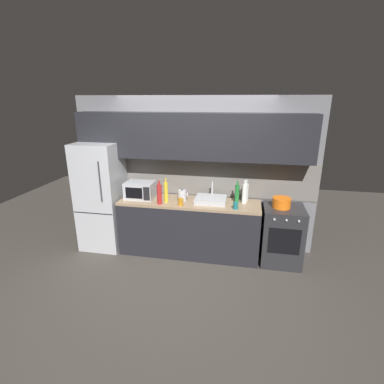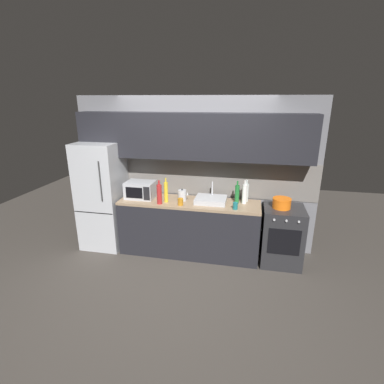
{
  "view_description": "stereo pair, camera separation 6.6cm",
  "coord_description": "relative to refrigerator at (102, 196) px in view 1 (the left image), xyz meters",
  "views": [
    {
      "loc": [
        0.86,
        -3.31,
        2.45
      ],
      "look_at": [
        0.05,
        0.9,
        1.06
      ],
      "focal_mm": 27.04,
      "sensor_mm": 36.0,
      "label": 1
    },
    {
      "loc": [
        0.92,
        -3.3,
        2.45
      ],
      "look_at": [
        0.05,
        0.9,
        1.06
      ],
      "focal_mm": 27.04,
      "sensor_mm": 36.0,
      "label": 2
    }
  ],
  "objects": [
    {
      "name": "sink_basin",
      "position": [
        1.84,
        0.03,
        0.05
      ],
      "size": [
        0.48,
        0.38,
        0.3
      ],
      "color": "#ADAFB5",
      "rests_on": "counter_run"
    },
    {
      "name": "back_wall",
      "position": [
        1.49,
        0.3,
        0.66
      ],
      "size": [
        3.97,
        0.44,
        2.5
      ],
      "color": "slate",
      "rests_on": "ground"
    },
    {
      "name": "wine_bottle_yellow",
      "position": [
        1.15,
        -0.09,
        0.17
      ],
      "size": [
        0.06,
        0.06,
        0.39
      ],
      "color": "gold",
      "rests_on": "counter_run"
    },
    {
      "name": "wine_bottle_clear",
      "position": [
        2.37,
        0.2,
        0.15
      ],
      "size": [
        0.07,
        0.07,
        0.35
      ],
      "color": "silver",
      "rests_on": "counter_run"
    },
    {
      "name": "oven_range",
      "position": [
        2.95,
        -0.0,
        -0.44
      ],
      "size": [
        0.6,
        0.62,
        0.9
      ],
      "color": "#232326",
      "rests_on": "ground"
    },
    {
      "name": "refrigerator",
      "position": [
        0.0,
        0.0,
        0.0
      ],
      "size": [
        0.68,
        0.69,
        1.79
      ],
      "color": "#ADAFB5",
      "rests_on": "ground"
    },
    {
      "name": "counter_run",
      "position": [
        1.49,
        0.0,
        -0.44
      ],
      "size": [
        2.23,
        0.6,
        0.9
      ],
      "color": "black",
      "rests_on": "ground"
    },
    {
      "name": "mug_amber",
      "position": [
        1.4,
        -0.19,
        0.06
      ],
      "size": [
        0.08,
        0.08,
        0.11
      ],
      "primitive_type": "cylinder",
      "color": "#B27019",
      "rests_on": "counter_run"
    },
    {
      "name": "wine_bottle_red",
      "position": [
        1.07,
        -0.2,
        0.16
      ],
      "size": [
        0.08,
        0.08,
        0.37
      ],
      "color": "#A82323",
      "rests_on": "counter_run"
    },
    {
      "name": "wine_bottle_white",
      "position": [
        2.35,
        0.09,
        0.16
      ],
      "size": [
        0.07,
        0.07,
        0.37
      ],
      "color": "silver",
      "rests_on": "counter_run"
    },
    {
      "name": "microwave",
      "position": [
        0.68,
        0.02,
        0.14
      ],
      "size": [
        0.46,
        0.35,
        0.27
      ],
      "color": "#A8AAAF",
      "rests_on": "counter_run"
    },
    {
      "name": "ground_plane",
      "position": [
        1.49,
        -0.9,
        -0.89
      ],
      "size": [
        10.0,
        10.0,
        0.0
      ],
      "primitive_type": "plane",
      "color": "#3D3833"
    },
    {
      "name": "mug_teal",
      "position": [
        2.23,
        -0.19,
        0.06
      ],
      "size": [
        0.07,
        0.07,
        0.1
      ],
      "primitive_type": "cylinder",
      "color": "#19666B",
      "rests_on": "counter_run"
    },
    {
      "name": "cooking_pot",
      "position": [
        2.9,
        0.0,
        0.08
      ],
      "size": [
        0.27,
        0.27,
        0.15
      ],
      "color": "orange",
      "rests_on": "oven_range"
    },
    {
      "name": "kettle",
      "position": [
        1.38,
        0.02,
        0.09
      ],
      "size": [
        0.17,
        0.14,
        0.2
      ],
      "color": "#B7BABF",
      "rests_on": "counter_run"
    },
    {
      "name": "wine_bottle_green",
      "position": [
        2.23,
        0.08,
        0.15
      ],
      "size": [
        0.07,
        0.07,
        0.35
      ],
      "color": "#1E6B2D",
      "rests_on": "counter_run"
    }
  ]
}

